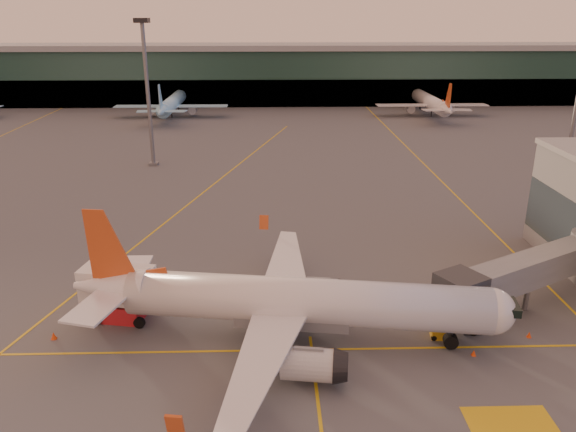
{
  "coord_description": "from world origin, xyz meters",
  "views": [
    {
      "loc": [
        1.91,
        -34.97,
        26.34
      ],
      "look_at": [
        3.56,
        23.92,
        5.0
      ],
      "focal_mm": 35.0,
      "sensor_mm": 36.0,
      "label": 1
    }
  ],
  "objects_px": {
    "catering_truck": "(119,291)",
    "main_airplane": "(290,302)",
    "gpu_cart": "(442,332)",
    "pushback_tug": "(497,302)"
  },
  "relations": [
    {
      "from": "main_airplane",
      "to": "gpu_cart",
      "type": "distance_m",
      "value": 13.44
    },
    {
      "from": "main_airplane",
      "to": "catering_truck",
      "type": "bearing_deg",
      "value": 173.1
    },
    {
      "from": "main_airplane",
      "to": "catering_truck",
      "type": "relative_size",
      "value": 5.43
    },
    {
      "from": "main_airplane",
      "to": "gpu_cart",
      "type": "height_order",
      "value": "main_airplane"
    },
    {
      "from": "catering_truck",
      "to": "pushback_tug",
      "type": "xyz_separation_m",
      "value": [
        35.04,
        0.92,
        -2.16
      ]
    },
    {
      "from": "gpu_cart",
      "to": "catering_truck",
      "type": "bearing_deg",
      "value": 177.82
    },
    {
      "from": "catering_truck",
      "to": "gpu_cart",
      "type": "bearing_deg",
      "value": 2.15
    },
    {
      "from": "main_airplane",
      "to": "pushback_tug",
      "type": "xyz_separation_m",
      "value": [
        19.74,
        5.01,
        -2.96
      ]
    },
    {
      "from": "catering_truck",
      "to": "main_airplane",
      "type": "bearing_deg",
      "value": -4.62
    },
    {
      "from": "main_airplane",
      "to": "catering_truck",
      "type": "distance_m",
      "value": 15.86
    }
  ]
}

